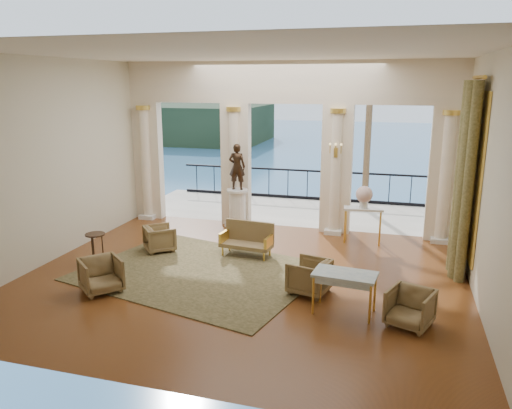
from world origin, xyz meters
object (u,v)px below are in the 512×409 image
(armchair_a, at_px, (101,273))
(armchair_d, at_px, (160,237))
(armchair_c, at_px, (309,275))
(settee, at_px, (248,239))
(game_table, at_px, (345,277))
(statue, at_px, (237,167))
(pedestal, at_px, (237,210))
(console_table, at_px, (363,214))
(armchair_b, at_px, (410,306))
(side_table, at_px, (95,238))

(armchair_a, distance_m, armchair_d, 2.48)
(armchair_c, xyz_separation_m, settee, (-1.76, 1.73, 0.03))
(game_table, bearing_deg, statue, 133.90)
(game_table, bearing_deg, settee, 142.20)
(pedestal, height_order, console_table, pedestal)
(game_table, bearing_deg, console_table, 95.85)
(armchair_b, bearing_deg, console_table, 125.24)
(settee, distance_m, statue, 2.53)
(game_table, height_order, side_table, game_table)
(armchair_c, height_order, pedestal, pedestal)
(game_table, xyz_separation_m, pedestal, (-3.39, 4.35, -0.13))
(console_table, distance_m, side_table, 6.42)
(armchair_d, height_order, side_table, side_table)
(armchair_d, xyz_separation_m, settee, (2.11, 0.30, 0.05))
(armchair_b, relative_size, armchair_c, 0.96)
(game_table, height_order, console_table, console_table)
(armchair_b, bearing_deg, side_table, -168.58)
(armchair_b, relative_size, game_table, 0.62)
(armchair_b, xyz_separation_m, armchair_c, (-1.85, 0.86, 0.01))
(armchair_b, bearing_deg, pedestal, 155.51)
(console_table, relative_size, side_table, 1.42)
(game_table, xyz_separation_m, statue, (-3.39, 4.35, 1.08))
(settee, height_order, game_table, settee)
(armchair_a, bearing_deg, game_table, -44.06)
(armchair_c, distance_m, settee, 2.47)
(armchair_d, bearing_deg, side_table, 100.36)
(armchair_d, height_order, statue, statue)
(side_table, bearing_deg, armchair_a, -53.48)
(pedestal, relative_size, statue, 0.90)
(armchair_b, xyz_separation_m, settee, (-3.61, 2.59, 0.04))
(armchair_b, bearing_deg, armchair_d, 178.95)
(pedestal, xyz_separation_m, statue, (0.00, 0.00, 1.20))
(side_table, bearing_deg, armchair_d, 51.23)
(game_table, distance_m, console_table, 4.07)
(game_table, xyz_separation_m, side_table, (-5.58, 0.91, -0.06))
(armchair_b, distance_m, statue, 6.54)
(armchair_a, xyz_separation_m, console_table, (4.63, 4.45, 0.39))
(armchair_a, height_order, armchair_b, armchair_a)
(armchair_a, relative_size, settee, 0.59)
(armchair_d, xyz_separation_m, side_table, (-0.96, -1.19, 0.26))
(armchair_a, xyz_separation_m, armchair_d, (0.00, 2.48, -0.03))
(console_table, bearing_deg, armchair_b, -82.58)
(side_table, bearing_deg, game_table, -9.28)
(armchair_a, distance_m, settee, 3.49)
(armchair_d, bearing_deg, statue, -69.47)
(armchair_b, relative_size, armchair_d, 1.03)
(pedestal, bearing_deg, settee, -65.56)
(game_table, height_order, statue, statue)
(console_table, xyz_separation_m, side_table, (-5.58, -3.16, -0.15))
(armchair_c, relative_size, settee, 0.59)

